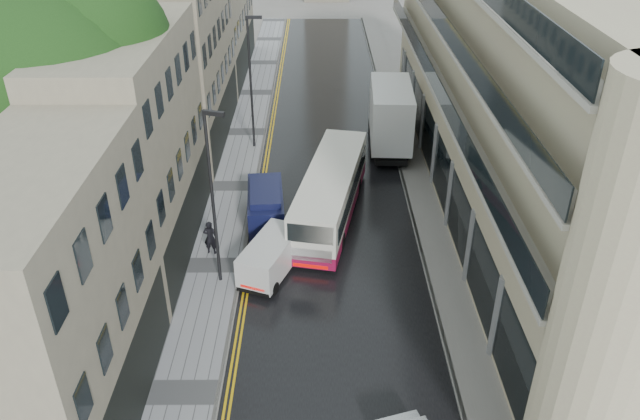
{
  "coord_description": "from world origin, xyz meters",
  "views": [
    {
      "loc": [
        -0.77,
        -6.04,
        18.14
      ],
      "look_at": [
        -0.66,
        18.0,
        3.98
      ],
      "focal_mm": 35.0,
      "sensor_mm": 36.0,
      "label": 1
    }
  ],
  "objects_px": {
    "navy_van": "(250,221)",
    "lamp_post_near": "(213,202)",
    "cream_bus": "(298,220)",
    "lamp_post_far": "(251,85)",
    "white_lorry": "(373,127)",
    "tree_far": "(138,61)",
    "pedestrian": "(210,237)",
    "tree_near": "(57,132)",
    "white_van": "(242,270)"
  },
  "relations": [
    {
      "from": "navy_van",
      "to": "lamp_post_near",
      "type": "distance_m",
      "value": 4.9
    },
    {
      "from": "cream_bus",
      "to": "lamp_post_far",
      "type": "bearing_deg",
      "value": 116.81
    },
    {
      "from": "white_lorry",
      "to": "tree_far",
      "type": "bearing_deg",
      "value": 177.38
    },
    {
      "from": "navy_van",
      "to": "pedestrian",
      "type": "relative_size",
      "value": 2.54
    },
    {
      "from": "lamp_post_far",
      "to": "pedestrian",
      "type": "bearing_deg",
      "value": -95.34
    },
    {
      "from": "navy_van",
      "to": "lamp_post_near",
      "type": "bearing_deg",
      "value": -112.67
    },
    {
      "from": "tree_near",
      "to": "lamp_post_near",
      "type": "height_order",
      "value": "tree_near"
    },
    {
      "from": "cream_bus",
      "to": "white_van",
      "type": "xyz_separation_m",
      "value": [
        -2.54,
        -3.56,
        -0.56
      ]
    },
    {
      "from": "tree_far",
      "to": "tree_near",
      "type": "bearing_deg",
      "value": -91.32
    },
    {
      "from": "white_van",
      "to": "navy_van",
      "type": "relative_size",
      "value": 0.88
    },
    {
      "from": "navy_van",
      "to": "pedestrian",
      "type": "distance_m",
      "value": 2.27
    },
    {
      "from": "pedestrian",
      "to": "white_lorry",
      "type": "bearing_deg",
      "value": -122.7
    },
    {
      "from": "lamp_post_near",
      "to": "cream_bus",
      "type": "bearing_deg",
      "value": 58.52
    },
    {
      "from": "white_van",
      "to": "lamp_post_near",
      "type": "xyz_separation_m",
      "value": [
        -1.12,
        0.37,
        3.46
      ]
    },
    {
      "from": "white_van",
      "to": "pedestrian",
      "type": "xyz_separation_m",
      "value": [
        -1.88,
        2.65,
        0.1
      ]
    },
    {
      "from": "lamp_post_far",
      "to": "white_lorry",
      "type": "bearing_deg",
      "value": -13.04
    },
    {
      "from": "tree_far",
      "to": "white_van",
      "type": "bearing_deg",
      "value": -62.78
    },
    {
      "from": "lamp_post_near",
      "to": "tree_far",
      "type": "bearing_deg",
      "value": 131.8
    },
    {
      "from": "tree_far",
      "to": "lamp_post_near",
      "type": "xyz_separation_m",
      "value": [
        6.78,
        -14.99,
        -1.82
      ]
    },
    {
      "from": "lamp_post_near",
      "to": "lamp_post_far",
      "type": "relative_size",
      "value": 0.98
    },
    {
      "from": "tree_near",
      "to": "white_van",
      "type": "height_order",
      "value": "tree_near"
    },
    {
      "from": "lamp_post_near",
      "to": "pedestrian",
      "type": "bearing_deg",
      "value": 125.84
    },
    {
      "from": "white_van",
      "to": "lamp_post_far",
      "type": "distance_m",
      "value": 16.09
    },
    {
      "from": "tree_near",
      "to": "lamp_post_far",
      "type": "relative_size",
      "value": 1.58
    },
    {
      "from": "cream_bus",
      "to": "white_van",
      "type": "relative_size",
      "value": 2.65
    },
    {
      "from": "cream_bus",
      "to": "white_lorry",
      "type": "distance_m",
      "value": 11.37
    },
    {
      "from": "cream_bus",
      "to": "white_lorry",
      "type": "xyz_separation_m",
      "value": [
        4.61,
        10.37,
        0.78
      ]
    },
    {
      "from": "pedestrian",
      "to": "lamp_post_near",
      "type": "bearing_deg",
      "value": 114.35
    },
    {
      "from": "tree_near",
      "to": "cream_bus",
      "type": "height_order",
      "value": "tree_near"
    },
    {
      "from": "white_van",
      "to": "lamp_post_far",
      "type": "xyz_separation_m",
      "value": [
        -0.82,
        15.67,
        3.57
      ]
    },
    {
      "from": "white_lorry",
      "to": "lamp_post_near",
      "type": "distance_m",
      "value": 16.02
    },
    {
      "from": "lamp_post_near",
      "to": "white_van",
      "type": "bearing_deg",
      "value": -0.91
    },
    {
      "from": "cream_bus",
      "to": "lamp_post_near",
      "type": "bearing_deg",
      "value": -127.63
    },
    {
      "from": "cream_bus",
      "to": "lamp_post_far",
      "type": "xyz_separation_m",
      "value": [
        -3.36,
        12.11,
        3.01
      ]
    },
    {
      "from": "white_van",
      "to": "tree_near",
      "type": "bearing_deg",
      "value": -175.01
    },
    {
      "from": "tree_far",
      "to": "white_van",
      "type": "distance_m",
      "value": 18.06
    },
    {
      "from": "navy_van",
      "to": "cream_bus",
      "type": "bearing_deg",
      "value": -13.04
    },
    {
      "from": "white_lorry",
      "to": "white_van",
      "type": "distance_m",
      "value": 15.71
    },
    {
      "from": "white_lorry",
      "to": "navy_van",
      "type": "bearing_deg",
      "value": -122.71
    },
    {
      "from": "cream_bus",
      "to": "pedestrian",
      "type": "bearing_deg",
      "value": -156.98
    },
    {
      "from": "cream_bus",
      "to": "white_lorry",
      "type": "height_order",
      "value": "white_lorry"
    },
    {
      "from": "pedestrian",
      "to": "lamp_post_far",
      "type": "distance_m",
      "value": 13.52
    },
    {
      "from": "tree_near",
      "to": "navy_van",
      "type": "distance_m",
      "value": 10.12
    },
    {
      "from": "tree_near",
      "to": "cream_bus",
      "type": "xyz_separation_m",
      "value": [
        10.74,
        1.2,
        -5.44
      ]
    },
    {
      "from": "tree_near",
      "to": "tree_far",
      "type": "height_order",
      "value": "tree_near"
    },
    {
      "from": "navy_van",
      "to": "pedestrian",
      "type": "bearing_deg",
      "value": -151.05
    },
    {
      "from": "pedestrian",
      "to": "lamp_post_near",
      "type": "distance_m",
      "value": 4.13
    },
    {
      "from": "white_van",
      "to": "lamp_post_near",
      "type": "bearing_deg",
      "value": -177.33
    },
    {
      "from": "pedestrian",
      "to": "lamp_post_near",
      "type": "relative_size",
      "value": 0.22
    },
    {
      "from": "tree_far",
      "to": "cream_bus",
      "type": "height_order",
      "value": "tree_far"
    }
  ]
}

